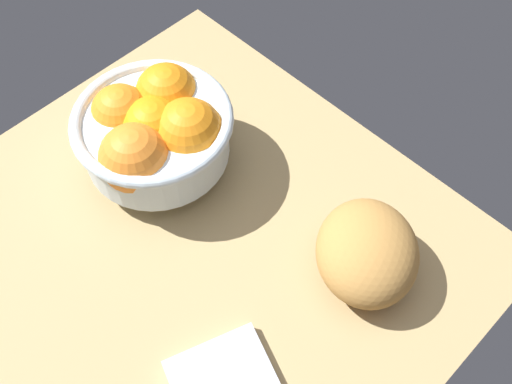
{
  "coord_description": "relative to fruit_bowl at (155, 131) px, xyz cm",
  "views": [
    {
      "loc": [
        32.04,
        -17.21,
        68.68
      ],
      "look_at": [
        2.18,
        12.65,
        5.0
      ],
      "focal_mm": 43.85,
      "sensor_mm": 36.0,
      "label": 1
    }
  ],
  "objects": [
    {
      "name": "ground_plane",
      "position": [
        12.5,
        -9.21,
        -8.55
      ],
      "size": [
        64.73,
        67.37,
        3.0
      ],
      "primitive_type": "cube",
      "color": "tan"
    },
    {
      "name": "fruit_bowl",
      "position": [
        0.0,
        0.0,
        0.0
      ],
      "size": [
        20.47,
        20.47,
        12.36
      ],
      "color": "silver",
      "rests_on": "ground"
    },
    {
      "name": "bread_loaf",
      "position": [
        29.45,
        6.98,
        -2.8
      ],
      "size": [
        18.32,
        18.41,
        8.51
      ],
      "primitive_type": "ellipsoid",
      "rotation": [
        0.0,
        0.0,
        2.32
      ],
      "color": "#AE7B3D",
      "rests_on": "ground"
    }
  ]
}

